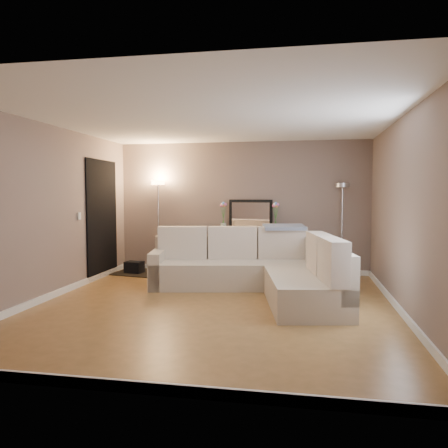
% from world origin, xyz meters
% --- Properties ---
extents(floor, '(5.00, 5.50, 0.01)m').
position_xyz_m(floor, '(0.00, 0.00, -0.01)').
color(floor, olive).
rests_on(floor, ground).
extents(ceiling, '(5.00, 5.50, 0.01)m').
position_xyz_m(ceiling, '(0.00, 0.00, 2.60)').
color(ceiling, white).
rests_on(ceiling, ground).
extents(wall_back, '(5.00, 0.02, 2.60)m').
position_xyz_m(wall_back, '(0.00, 2.76, 1.30)').
color(wall_back, gray).
rests_on(wall_back, ground).
extents(wall_front, '(5.00, 0.02, 2.60)m').
position_xyz_m(wall_front, '(0.00, -2.76, 1.30)').
color(wall_front, gray).
rests_on(wall_front, ground).
extents(wall_left, '(0.02, 5.50, 2.60)m').
position_xyz_m(wall_left, '(-2.51, 0.00, 1.30)').
color(wall_left, gray).
rests_on(wall_left, ground).
extents(wall_right, '(0.02, 5.50, 2.60)m').
position_xyz_m(wall_right, '(2.51, 0.00, 1.30)').
color(wall_right, gray).
rests_on(wall_right, ground).
extents(baseboard_back, '(5.00, 0.03, 0.10)m').
position_xyz_m(baseboard_back, '(0.00, 2.73, 0.05)').
color(baseboard_back, white).
rests_on(baseboard_back, ground).
extents(baseboard_front, '(5.00, 0.03, 0.10)m').
position_xyz_m(baseboard_front, '(0.00, -2.73, 0.05)').
color(baseboard_front, white).
rests_on(baseboard_front, ground).
extents(baseboard_left, '(0.03, 5.50, 0.10)m').
position_xyz_m(baseboard_left, '(-2.48, 0.00, 0.05)').
color(baseboard_left, white).
rests_on(baseboard_left, ground).
extents(baseboard_right, '(0.03, 5.50, 0.10)m').
position_xyz_m(baseboard_right, '(2.48, 0.00, 0.05)').
color(baseboard_right, white).
rests_on(baseboard_right, ground).
extents(doorway, '(0.02, 1.20, 2.20)m').
position_xyz_m(doorway, '(-2.48, 1.70, 1.10)').
color(doorway, black).
rests_on(doorway, ground).
extents(switch_plate, '(0.02, 0.08, 0.12)m').
position_xyz_m(switch_plate, '(-2.48, 0.85, 1.20)').
color(switch_plate, white).
rests_on(switch_plate, ground).
extents(sectional_sofa, '(3.28, 2.85, 1.00)m').
position_xyz_m(sectional_sofa, '(0.54, 1.02, 0.37)').
color(sectional_sofa, beige).
rests_on(sectional_sofa, floor).
extents(throw_blanket, '(0.79, 0.57, 0.10)m').
position_xyz_m(throw_blanket, '(0.89, 1.79, 0.99)').
color(throw_blanket, gray).
rests_on(throw_blanket, sectional_sofa).
extents(console_table, '(1.24, 0.42, 0.75)m').
position_xyz_m(console_table, '(0.12, 2.49, 0.42)').
color(console_table, black).
rests_on(console_table, floor).
extents(leaning_mirror, '(0.86, 0.10, 0.68)m').
position_xyz_m(leaning_mirror, '(0.20, 2.64, 1.12)').
color(leaning_mirror, black).
rests_on(leaning_mirror, console_table).
extents(table_decor, '(0.52, 0.12, 0.12)m').
position_xyz_m(table_decor, '(0.18, 2.45, 0.80)').
color(table_decor, orange).
rests_on(table_decor, console_table).
extents(flower_vase_left, '(0.14, 0.12, 0.64)m').
position_xyz_m(flower_vase_left, '(-0.33, 2.52, 1.04)').
color(flower_vase_left, silver).
rests_on(flower_vase_left, console_table).
extents(flower_vase_right, '(0.14, 0.12, 0.64)m').
position_xyz_m(flower_vase_right, '(0.70, 2.45, 1.04)').
color(flower_vase_right, silver).
rests_on(flower_vase_right, console_table).
extents(floor_lamp_lit, '(0.30, 0.30, 1.84)m').
position_xyz_m(floor_lamp_lit, '(-1.68, 2.57, 1.30)').
color(floor_lamp_lit, silver).
rests_on(floor_lamp_lit, floor).
extents(floor_lamp_unlit, '(0.27, 0.27, 1.77)m').
position_xyz_m(floor_lamp_unlit, '(1.94, 2.57, 1.25)').
color(floor_lamp_unlit, silver).
rests_on(floor_lamp_unlit, floor).
extents(charcoal_rug, '(1.34, 1.10, 0.02)m').
position_xyz_m(charcoal_rug, '(-1.84, 2.24, 0.01)').
color(charcoal_rug, black).
rests_on(charcoal_rug, floor).
extents(black_bag, '(0.38, 0.30, 0.22)m').
position_xyz_m(black_bag, '(-2.06, 2.18, 0.13)').
color(black_bag, black).
rests_on(black_bag, charcoal_rug).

